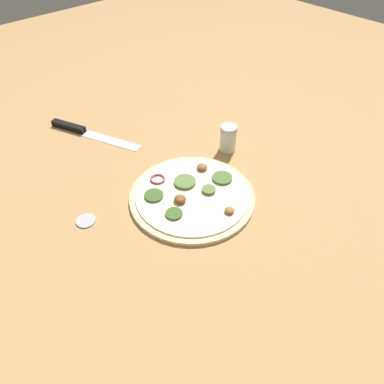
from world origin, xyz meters
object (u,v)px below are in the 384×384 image
Objects in this scene: pizza at (192,195)px; knife at (80,130)px; loose_cap at (86,220)px; spice_jar at (228,138)px.

pizza reaches higher than knife.
loose_cap is (0.11, 0.23, -0.00)m from pizza.
spice_jar is at bearing -69.53° from pizza.
knife reaches higher than loose_cap.
knife is 6.45× the size of loose_cap.
knife is 0.44m from spice_jar.
pizza is 0.22m from spice_jar.
knife is at bearing 36.00° from spice_jar.
spice_jar is at bearing 13.08° from knife.
pizza is 6.79× the size of loose_cap.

